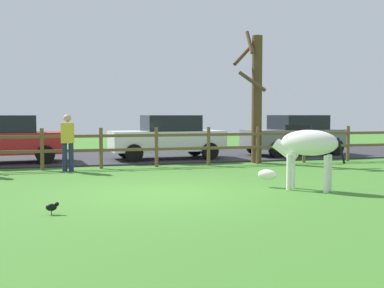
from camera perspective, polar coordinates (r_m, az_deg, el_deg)
ground_plane at (r=10.20m, az=-3.81°, el=-5.77°), size 60.00×60.00×0.00m
parking_asphalt at (r=19.34m, az=-9.49°, el=-1.34°), size 28.00×7.40×0.05m
paddock_fence at (r=14.94m, az=-10.62°, el=-0.17°), size 20.60×0.11×1.24m
bare_tree at (r=16.58m, az=7.52°, el=5.59°), size 1.06×1.50×4.46m
zebra at (r=10.78m, az=13.16°, el=-0.40°), size 1.52×1.49×1.41m
crow_on_grass at (r=8.35m, az=-16.09°, el=-7.10°), size 0.21×0.10×0.20m
parked_car_grey at (r=19.56m, az=12.03°, el=1.08°), size 4.17×2.25×1.56m
parked_car_red at (r=17.07m, az=-21.44°, el=0.58°), size 4.12×2.13×1.56m
parked_car_white at (r=17.43m, az=-2.89°, el=0.87°), size 4.07×2.01×1.56m
visitor_right_of_tree at (r=14.36m, az=-14.38°, el=0.46°), size 0.38×0.26×1.64m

